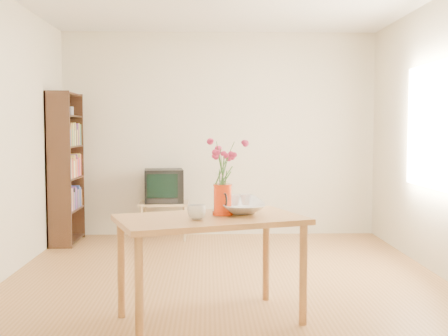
{
  "coord_description": "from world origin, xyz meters",
  "views": [
    {
      "loc": [
        -0.15,
        -4.98,
        1.37
      ],
      "look_at": [
        0.0,
        0.3,
        1.0
      ],
      "focal_mm": 45.0,
      "sensor_mm": 36.0,
      "label": 1
    }
  ],
  "objects_px": {
    "bowl": "(240,180)",
    "television": "(164,185)",
    "mug": "(197,212)",
    "table": "(210,230)",
    "pitcher": "(223,201)"
  },
  "relations": [
    {
      "from": "mug",
      "to": "television",
      "type": "bearing_deg",
      "value": -140.81
    },
    {
      "from": "table",
      "to": "television",
      "type": "distance_m",
      "value": 3.09
    },
    {
      "from": "table",
      "to": "mug",
      "type": "distance_m",
      "value": 0.21
    },
    {
      "from": "pitcher",
      "to": "bowl",
      "type": "relative_size",
      "value": 0.45
    },
    {
      "from": "table",
      "to": "pitcher",
      "type": "xyz_separation_m",
      "value": [
        0.09,
        0.08,
        0.19
      ]
    },
    {
      "from": "pitcher",
      "to": "mug",
      "type": "relative_size",
      "value": 1.75
    },
    {
      "from": "table",
      "to": "bowl",
      "type": "height_order",
      "value": "bowl"
    },
    {
      "from": "mug",
      "to": "bowl",
      "type": "height_order",
      "value": "bowl"
    },
    {
      "from": "mug",
      "to": "bowl",
      "type": "bearing_deg",
      "value": 172.24
    },
    {
      "from": "bowl",
      "to": "television",
      "type": "distance_m",
      "value": 2.88
    },
    {
      "from": "mug",
      "to": "television",
      "type": "xyz_separation_m",
      "value": [
        -0.47,
        3.15,
        -0.13
      ]
    },
    {
      "from": "mug",
      "to": "bowl",
      "type": "relative_size",
      "value": 0.26
    },
    {
      "from": "television",
      "to": "bowl",
      "type": "bearing_deg",
      "value": -79.77
    },
    {
      "from": "pitcher",
      "to": "television",
      "type": "distance_m",
      "value": 3.03
    },
    {
      "from": "table",
      "to": "television",
      "type": "xyz_separation_m",
      "value": [
        -0.56,
        3.04,
        0.01
      ]
    }
  ]
}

